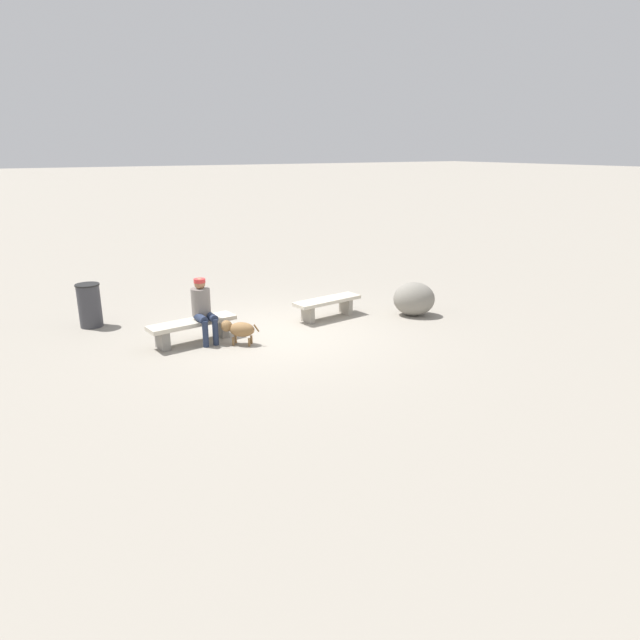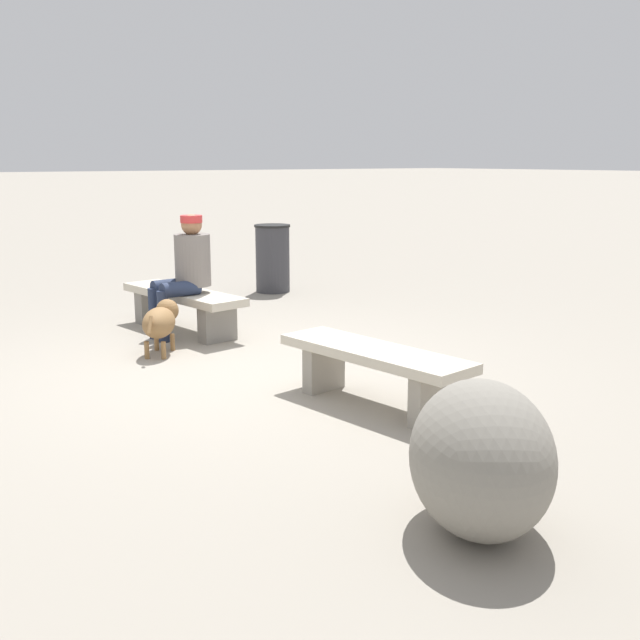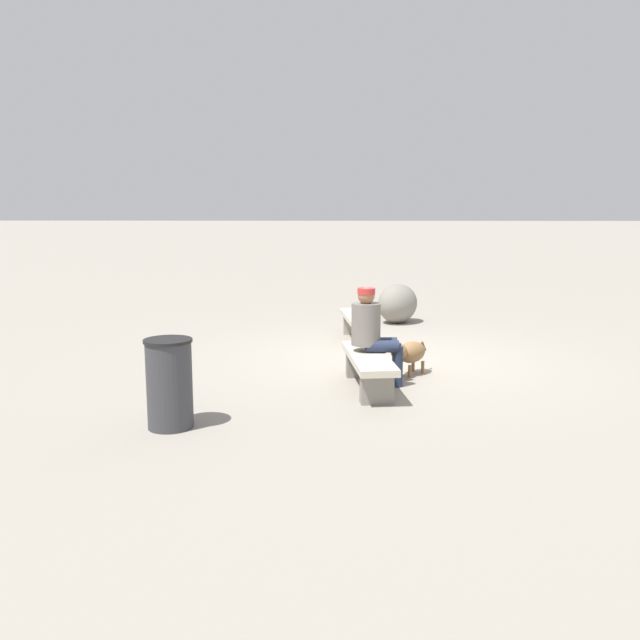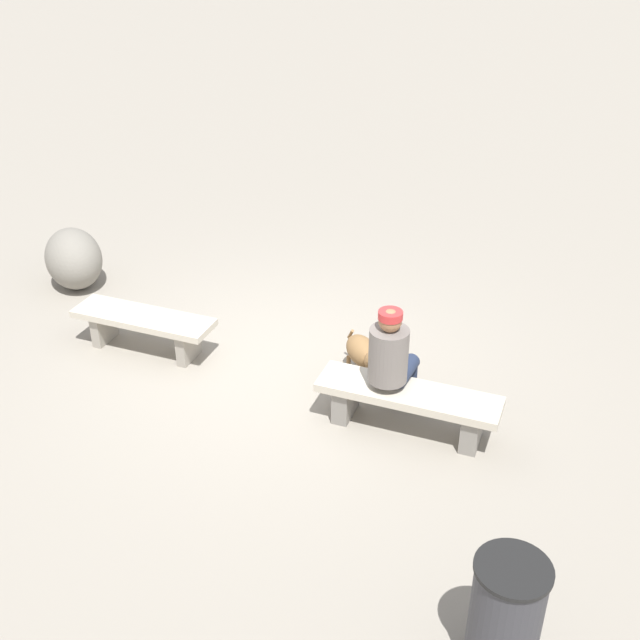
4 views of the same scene
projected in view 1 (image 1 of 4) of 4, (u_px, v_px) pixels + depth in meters
ground at (277, 335)px, 11.19m from camera, size 210.00×210.00×0.06m
bench_left at (327, 304)px, 12.09m from camera, size 1.60×0.63×0.43m
bench_right at (192, 327)px, 10.58m from camera, size 1.73×0.64×0.43m
seated_person at (203, 306)px, 10.52m from camera, size 0.37×0.63×1.22m
dog at (239, 329)px, 10.46m from camera, size 0.61×0.56×0.46m
trash_bin at (90, 305)px, 11.48m from camera, size 0.48×0.48×0.90m
boulder at (414, 299)px, 12.27m from camera, size 1.13×1.08×0.74m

